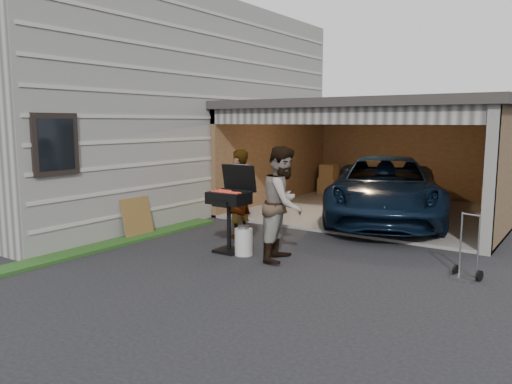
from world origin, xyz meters
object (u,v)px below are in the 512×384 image
Objects in this scene: propane_tank at (244,242)px; bbq_grill at (230,201)px; woman at (238,194)px; minivan at (385,191)px; man at (283,204)px; hand_truck at (467,266)px; plywood_panel at (137,217)px.

bbq_grill is at bearing 170.19° from propane_tank.
bbq_grill is 0.79m from propane_tank.
propane_tank is (0.95, -1.12, -0.67)m from woman.
man is at bearing -113.78° from minivan.
woman reaches higher than propane_tank.
hand_truck is (3.63, 0.82, -0.05)m from propane_tank.
man is (1.69, -0.97, 0.08)m from woman.
woman is 0.92× the size of man.
plywood_panel is 6.39m from hand_truck.
man reaches higher than bbq_grill.
minivan is 6.49× the size of plywood_panel.
man is at bearing 4.80° from bbq_grill.
minivan is at bearing 143.91° from hand_truck.
woman is at bearing 47.13° from man.
plywood_panel is at bearing -178.26° from propane_tank.
man is at bearing 3.90° from plywood_panel.
minivan reaches higher than propane_tank.
hand_truck is (4.58, -0.30, -0.72)m from woman.
propane_tank is 0.58× the size of plywood_panel.
bbq_grill is at bearing 24.61° from woman.
man is 4.09× the size of propane_tank.
propane_tank is (-0.74, -0.15, -0.75)m from man.
minivan is 5.79m from plywood_panel.
propane_tank is 3.72m from hand_truck.
plywood_panel is 0.82× the size of hand_truck.
propane_tank is at bearing -123.15° from minivan.
plywood_panel is (-2.69, -0.08, 0.17)m from propane_tank.
bbq_grill is 3.30× the size of propane_tank.
hand_truck is at bearing -73.48° from minivan.
bbq_grill is at bearing 81.70° from man.
minivan is 3.39× the size of bbq_grill.
minivan is at bearing 143.65° from woman.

